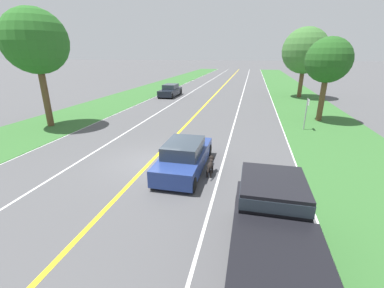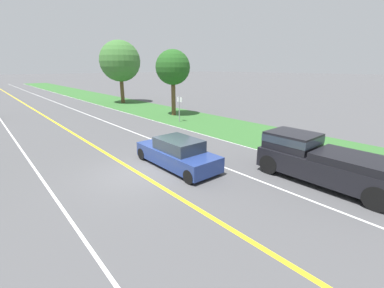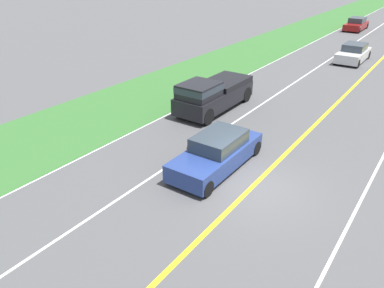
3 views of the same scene
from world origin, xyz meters
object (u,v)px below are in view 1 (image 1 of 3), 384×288
Objects in this scene: roadside_tree_right_near at (328,61)px; street_sign at (307,110)px; ego_car at (185,157)px; pickup_truck at (274,239)px; roadside_tree_left_near at (35,42)px; oncoming_car at (170,91)px; roadside_tree_right_far at (305,51)px; dog at (210,164)px.

street_sign is (-1.59, -2.99, -3.16)m from roadside_tree_right_near.
ego_car is 6.27m from pickup_truck.
roadside_tree_left_near is 18.84m from street_sign.
roadside_tree_right_near reaches higher than street_sign.
oncoming_car is 2.15× the size of street_sign.
roadside_tree_right_far reaches higher than roadside_tree_right_near.
pickup_truck is at bearing -65.87° from dog.
roadside_tree_right_near reaches higher than ego_car.
street_sign is (13.67, -12.35, 0.73)m from oncoming_car.
oncoming_car is 16.47m from roadside_tree_right_far.
pickup_truck reaches higher than ego_car.
street_sign is at bearing 57.33° from dog.
oncoming_car is at bearing 112.46° from pickup_truck.
ego_car is at bearing 109.15° from oncoming_car.
pickup_truck is (2.29, -5.02, 0.48)m from dog.
roadside_tree_right_far reaches higher than street_sign.
pickup_truck is at bearing -99.89° from roadside_tree_right_far.
dog is 0.20× the size of roadside_tree_right_near.
roadside_tree_left_near is (-4.40, -15.43, 5.11)m from oncoming_car.
pickup_truck is (3.50, -5.19, 0.30)m from ego_car.
street_sign is (6.52, 8.23, 0.75)m from ego_car.
street_sign reaches higher than ego_car.
oncoming_car is at bearing 137.91° from street_sign.
pickup_truck is at bearing -105.69° from roadside_tree_right_near.
roadside_tree_right_near is 20.61m from roadside_tree_left_near.
roadside_tree_right_near is 0.79× the size of roadside_tree_right_far.
street_sign is at bearing -118.01° from roadside_tree_right_near.
roadside_tree_right_far is 3.60× the size of street_sign.
dog is 14.80m from roadside_tree_left_near.
ego_car is at bearing -24.03° from roadside_tree_left_near.
pickup_truck is 18.88m from roadside_tree_left_near.
roadside_tree_right_near reaches higher than pickup_truck.
roadside_tree_right_far is at bearing -170.73° from oncoming_car.
oncoming_car is (-8.36, 20.74, 0.20)m from dog.
ego_car is at bearing -110.05° from roadside_tree_right_far.
roadside_tree_right_near reaches higher than oncoming_car.
roadside_tree_right_near is (8.11, 11.23, 3.91)m from ego_car.
ego_car is 13.64m from roadside_tree_left_near.
ego_car is 10.53m from street_sign.
roadside_tree_left_near is (-15.05, 10.33, 4.83)m from pickup_truck.
ego_car is at bearing -125.86° from roadside_tree_right_near.
pickup_truck is 27.88m from oncoming_car.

